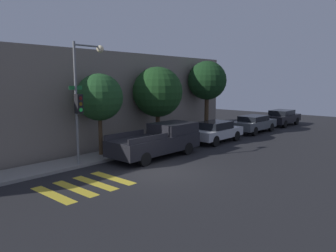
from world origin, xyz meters
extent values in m
plane|color=black|center=(0.00, 0.00, 0.00)|extent=(60.00, 60.00, 0.00)
cube|color=gray|center=(0.00, 4.16, 0.07)|extent=(26.00, 1.92, 0.14)
cube|color=slate|center=(0.00, 8.52, 2.92)|extent=(26.00, 6.00, 5.84)
cube|color=gold|center=(-4.83, 0.80, 0.00)|extent=(0.45, 2.60, 0.00)
cube|color=gold|center=(-3.91, 0.80, 0.00)|extent=(0.45, 2.60, 0.00)
cube|color=gold|center=(-2.99, 0.80, 0.00)|extent=(0.45, 2.60, 0.00)
cube|color=gold|center=(-2.08, 0.80, 0.00)|extent=(0.45, 2.60, 0.00)
cylinder|color=slate|center=(-2.00, 3.45, 2.95)|extent=(0.12, 0.12, 5.91)
cube|color=black|center=(-2.00, 3.24, 3.05)|extent=(0.30, 0.30, 0.90)
cylinder|color=#4C0C0C|center=(-2.00, 3.08, 3.32)|extent=(0.18, 0.02, 0.18)
cylinder|color=#593D0A|center=(-2.00, 3.08, 3.05)|extent=(0.18, 0.02, 0.18)
cylinder|color=#26E54C|center=(-2.00, 3.08, 2.78)|extent=(0.18, 0.02, 0.18)
cube|color=#19662D|center=(-2.00, 3.45, 3.79)|extent=(0.70, 0.02, 0.18)
cylinder|color=slate|center=(-1.26, 3.45, 5.76)|extent=(1.47, 0.08, 0.08)
sphere|color=#F9E5B2|center=(-0.53, 3.45, 5.66)|extent=(0.36, 0.36, 0.36)
cube|color=black|center=(1.91, 2.10, 0.75)|extent=(5.42, 2.03, 0.81)
cube|color=black|center=(3.40, 2.10, 1.45)|extent=(2.44, 1.86, 0.59)
cube|color=black|center=(0.55, 2.99, 1.30)|extent=(2.71, 0.08, 0.28)
cube|color=black|center=(0.55, 1.21, 1.30)|extent=(2.71, 0.08, 0.28)
cylinder|color=black|center=(3.59, 3.02, 0.34)|extent=(0.69, 0.22, 0.69)
cylinder|color=black|center=(3.59, 1.18, 0.34)|extent=(0.69, 0.22, 0.69)
cylinder|color=black|center=(0.23, 3.02, 0.34)|extent=(0.69, 0.22, 0.69)
cylinder|color=black|center=(0.23, 1.18, 0.34)|extent=(0.69, 0.22, 0.69)
cube|color=#B7BABF|center=(7.84, 2.10, 0.63)|extent=(4.21, 1.80, 0.57)
cube|color=black|center=(7.73, 2.10, 1.16)|extent=(2.19, 1.59, 0.49)
cylinder|color=black|center=(9.14, 2.91, 0.34)|extent=(0.69, 0.22, 0.69)
cylinder|color=black|center=(9.14, 1.29, 0.34)|extent=(0.69, 0.22, 0.69)
cylinder|color=black|center=(6.53, 2.91, 0.34)|extent=(0.69, 0.22, 0.69)
cylinder|color=black|center=(6.53, 1.29, 0.34)|extent=(0.69, 0.22, 0.69)
cube|color=#4C5156|center=(13.35, 2.10, 0.65)|extent=(4.62, 1.78, 0.62)
cube|color=black|center=(13.23, 2.10, 1.16)|extent=(2.40, 1.56, 0.40)
cylinder|color=black|center=(14.78, 2.90, 0.34)|extent=(0.69, 0.22, 0.69)
cylinder|color=black|center=(14.78, 1.30, 0.34)|extent=(0.69, 0.22, 0.69)
cylinder|color=black|center=(11.92, 2.90, 0.34)|extent=(0.69, 0.22, 0.69)
cylinder|color=black|center=(11.92, 1.30, 0.34)|extent=(0.69, 0.22, 0.69)
cube|color=black|center=(18.93, 2.10, 0.66)|extent=(4.51, 1.83, 0.63)
cube|color=black|center=(18.81, 2.10, 1.20)|extent=(2.35, 1.61, 0.46)
cylinder|color=black|center=(20.33, 2.92, 0.34)|extent=(0.69, 0.22, 0.69)
cylinder|color=black|center=(20.33, 1.28, 0.34)|extent=(0.69, 0.22, 0.69)
cylinder|color=black|center=(17.53, 2.92, 0.34)|extent=(0.69, 0.22, 0.69)
cylinder|color=black|center=(17.53, 1.28, 0.34)|extent=(0.69, 0.22, 0.69)
cylinder|color=#42301E|center=(0.01, 4.35, 1.15)|extent=(0.21, 0.21, 2.31)
sphere|color=#1E4721|center=(0.01, 4.35, 3.25)|extent=(2.51, 2.51, 2.51)
cylinder|color=#42301E|center=(4.53, 4.35, 1.11)|extent=(0.28, 0.28, 2.22)
sphere|color=#193D19|center=(4.53, 4.35, 3.41)|extent=(3.17, 3.17, 3.17)
cylinder|color=#42301E|center=(9.96, 4.35, 1.52)|extent=(0.31, 0.31, 3.04)
sphere|color=#143316|center=(9.96, 4.35, 4.14)|extent=(2.92, 2.92, 2.92)
camera|label=1|loc=(-10.61, -9.92, 4.12)|focal=35.00mm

